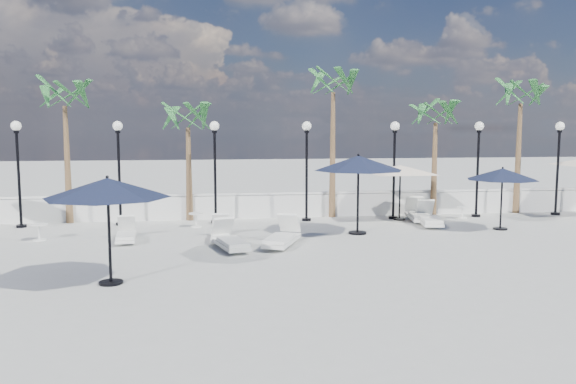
{
  "coord_description": "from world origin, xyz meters",
  "views": [
    {
      "loc": [
        -3.76,
        -14.73,
        3.58
      ],
      "look_at": [
        -1.18,
        3.33,
        1.5
      ],
      "focal_mm": 35.0,
      "sensor_mm": 36.0,
      "label": 1
    }
  ],
  "objects": [
    {
      "name": "ground",
      "position": [
        0.0,
        0.0,
        0.0
      ],
      "size": [
        100.0,
        100.0,
        0.0
      ],
      "primitive_type": "plane",
      "color": "#ABABA6",
      "rests_on": "ground"
    },
    {
      "name": "balustrade",
      "position": [
        0.0,
        7.5,
        0.47
      ],
      "size": [
        26.0,
        0.3,
        1.01
      ],
      "color": "silver",
      "rests_on": "ground"
    },
    {
      "name": "lamppost_0",
      "position": [
        -10.5,
        6.5,
        2.49
      ],
      "size": [
        0.36,
        0.36,
        3.84
      ],
      "color": "black",
      "rests_on": "ground"
    },
    {
      "name": "lamppost_1",
      "position": [
        -7.0,
        6.5,
        2.49
      ],
      "size": [
        0.36,
        0.36,
        3.84
      ],
      "color": "black",
      "rests_on": "ground"
    },
    {
      "name": "lamppost_2",
      "position": [
        -3.5,
        6.5,
        2.49
      ],
      "size": [
        0.36,
        0.36,
        3.84
      ],
      "color": "black",
      "rests_on": "ground"
    },
    {
      "name": "lamppost_3",
      "position": [
        0.0,
        6.5,
        2.49
      ],
      "size": [
        0.36,
        0.36,
        3.84
      ],
      "color": "black",
      "rests_on": "ground"
    },
    {
      "name": "lamppost_4",
      "position": [
        3.5,
        6.5,
        2.49
      ],
      "size": [
        0.36,
        0.36,
        3.84
      ],
      "color": "black",
      "rests_on": "ground"
    },
    {
      "name": "lamppost_5",
      "position": [
        7.0,
        6.5,
        2.49
      ],
      "size": [
        0.36,
        0.36,
        3.84
      ],
      "color": "black",
      "rests_on": "ground"
    },
    {
      "name": "lamppost_6",
      "position": [
        10.5,
        6.5,
        2.49
      ],
      "size": [
        0.36,
        0.36,
        3.84
      ],
      "color": "black",
      "rests_on": "ground"
    },
    {
      "name": "palm_0",
      "position": [
        -9.0,
        7.3,
        4.53
      ],
      "size": [
        2.6,
        2.6,
        5.5
      ],
      "color": "brown",
      "rests_on": "ground"
    },
    {
      "name": "palm_1",
      "position": [
        -4.5,
        7.3,
        3.75
      ],
      "size": [
        2.6,
        2.6,
        4.7
      ],
      "color": "brown",
      "rests_on": "ground"
    },
    {
      "name": "palm_2",
      "position": [
        1.2,
        7.3,
        5.12
      ],
      "size": [
        2.6,
        2.6,
        6.1
      ],
      "color": "brown",
      "rests_on": "ground"
    },
    {
      "name": "palm_3",
      "position": [
        5.5,
        7.3,
        3.95
      ],
      "size": [
        2.6,
        2.6,
        4.9
      ],
      "color": "brown",
      "rests_on": "ground"
    },
    {
      "name": "palm_4",
      "position": [
        9.2,
        7.3,
        4.73
      ],
      "size": [
        2.6,
        2.6,
        5.7
      ],
      "color": "brown",
      "rests_on": "ground"
    },
    {
      "name": "lounger_1",
      "position": [
        -3.4,
        3.21,
        0.23
      ],
      "size": [
        0.66,
        1.85,
        0.68
      ],
      "rotation": [
        0.0,
        0.0,
        -0.04
      ],
      "color": "silver",
      "rests_on": "ground"
    },
    {
      "name": "lounger_2",
      "position": [
        -3.15,
        1.73,
        0.26
      ],
      "size": [
        1.15,
        2.13,
        0.76
      ],
      "rotation": [
        0.0,
        0.0,
        0.26
      ],
      "color": "silver",
      "rests_on": "ground"
    },
    {
      "name": "lounger_3",
      "position": [
        -6.38,
        3.35,
        0.22
      ],
      "size": [
        0.75,
        1.83,
        0.67
      ],
      "rotation": [
        0.0,
        0.0,
        0.1
      ],
      "color": "silver",
      "rests_on": "ground"
    },
    {
      "name": "lounger_4",
      "position": [
        4.26,
        5.79,
        0.26
      ],
      "size": [
        1.02,
        2.19,
        0.79
      ],
      "rotation": [
        0.0,
        0.0,
        -0.17
      ],
      "color": "silver",
      "rests_on": "ground"
    },
    {
      "name": "lounger_5",
      "position": [
        -1.56,
        1.95,
        0.27
      ],
      "size": [
        1.46,
        2.23,
        0.8
      ],
      "rotation": [
        0.0,
        0.0,
        -0.4
      ],
      "color": "silver",
      "rests_on": "ground"
    },
    {
      "name": "lounger_6",
      "position": [
        4.29,
        4.78,
        0.26
      ],
      "size": [
        1.06,
        2.19,
        0.79
      ],
      "rotation": [
        0.0,
        0.0,
        -0.19
      ],
      "color": "silver",
      "rests_on": "ground"
    },
    {
      "name": "side_table_0",
      "position": [
        -9.15,
        3.91,
        0.32
      ],
      "size": [
        0.55,
        0.55,
        0.53
      ],
      "color": "silver",
      "rests_on": "ground"
    },
    {
      "name": "side_table_1",
      "position": [
        -4.22,
        5.69,
        0.31
      ],
      "size": [
        0.53,
        0.53,
        0.51
      ],
      "color": "silver",
      "rests_on": "ground"
    },
    {
      "name": "side_table_2",
      "position": [
        6.27,
        6.2,
        0.27
      ],
      "size": [
        0.47,
        0.47,
        0.45
      ],
      "color": "silver",
      "rests_on": "ground"
    },
    {
      "name": "parasol_navy_left",
      "position": [
        -6.03,
        -1.63,
        2.22
      ],
      "size": [
        2.85,
        2.85,
        2.52
      ],
      "color": "black",
      "rests_on": "ground"
    },
    {
      "name": "parasol_navy_mid",
      "position": [
        1.25,
        3.57,
        2.4
      ],
      "size": [
        3.04,
        3.04,
        2.73
      ],
      "color": "black",
      "rests_on": "ground"
    },
    {
      "name": "parasol_navy_right",
      "position": [
        6.49,
        3.65,
        1.96
      ],
      "size": [
        2.49,
        2.49,
        2.23
      ],
      "color": "black",
      "rests_on": "ground"
    },
    {
      "name": "parasol_cream_sq_a",
      "position": [
        3.65,
        6.2,
        2.14
      ],
      "size": [
        4.71,
        4.71,
        2.31
      ],
      "color": "black",
      "rests_on": "ground"
    }
  ]
}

